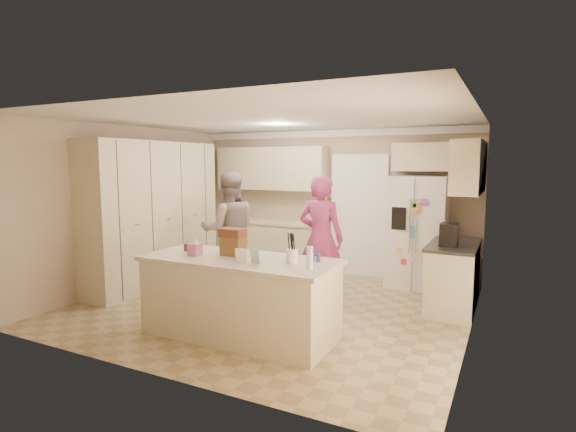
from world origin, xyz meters
The scene contains 41 objects.
floor centered at (0.00, 0.00, -0.01)m, with size 5.20×4.60×0.02m, color #9E8863.
ceiling centered at (0.00, 0.00, 2.61)m, with size 5.20×4.60×0.02m, color white.
wall_back centered at (0.00, 2.31, 1.30)m, with size 5.20×0.02×2.60m, color tan.
wall_front centered at (0.00, -2.31, 1.30)m, with size 5.20×0.02×2.60m, color tan.
wall_left centered at (-2.61, 0.00, 1.30)m, with size 0.02×4.60×2.60m, color tan.
wall_right centered at (2.61, 0.00, 1.30)m, with size 0.02×4.60×2.60m, color tan.
crown_back centered at (0.00, 2.26, 2.53)m, with size 5.20×0.08×0.12m, color white.
pantry_bank centered at (-2.30, 0.20, 1.18)m, with size 0.60×2.60×2.35m, color beige.
back_base_cab centered at (-1.15, 2.00, 0.44)m, with size 2.20×0.60×0.88m, color beige.
back_countertop centered at (-1.15, 1.99, 0.90)m, with size 2.24×0.63×0.04m, color #BDB59F.
back_upper_cab centered at (-1.15, 2.12, 1.90)m, with size 2.20×0.35×0.80m, color beige.
doorway_opening centered at (0.55, 2.28, 1.05)m, with size 0.90×0.06×2.10m, color black.
doorway_casing centered at (0.55, 2.24, 1.05)m, with size 1.02×0.03×2.22m, color white.
wall_frame_upper centered at (0.02, 2.27, 1.55)m, with size 0.15×0.02×0.20m, color brown.
wall_frame_lower centered at (0.02, 2.27, 1.28)m, with size 0.15×0.02×0.20m, color brown.
refrigerator centered at (1.63, 1.95, 0.90)m, with size 0.90×0.70×1.80m, color white.
fridge_seam centered at (1.63, 1.60, 0.90)m, with size 0.01×0.02×1.78m, color gray.
fridge_dispenser centered at (1.41, 1.59, 1.15)m, with size 0.22×0.03×0.35m, color black.
fridge_handle_l centered at (1.58, 1.58, 1.05)m, with size 0.02×0.02×0.85m, color silver.
fridge_handle_r centered at (1.68, 1.58, 1.05)m, with size 0.02×0.02×0.85m, color silver.
over_fridge_cab centered at (1.65, 2.12, 2.10)m, with size 0.95×0.35×0.45m, color beige.
right_base_cab centered at (2.30, 1.00, 0.44)m, with size 0.60×1.20×0.88m, color beige.
right_countertop centered at (2.29, 1.00, 0.90)m, with size 0.63×1.24×0.04m, color #2D2B28.
right_upper_cab centered at (2.43, 1.20, 1.95)m, with size 0.35×1.50×0.70m, color beige.
coffee_maker centered at (2.25, 0.80, 1.07)m, with size 0.22×0.28×0.30m, color black.
island_base centered at (0.20, -1.10, 0.44)m, with size 2.20×0.90×0.88m, color beige.
island_top centered at (0.20, -1.10, 0.90)m, with size 2.28×0.96×0.05m, color #BDB59F.
utensil_crock centered at (0.85, -1.05, 1.00)m, with size 0.13×0.13×0.15m, color white.
tissue_box centered at (-0.35, -1.20, 1.00)m, with size 0.13×0.13×0.14m, color #CB7198.
tissue_plume centered at (-0.35, -1.20, 1.10)m, with size 0.08×0.08×0.08m, color white.
dollhouse_body centered at (0.05, -1.00, 1.04)m, with size 0.26×0.18×0.22m, color brown.
dollhouse_roof centered at (0.05, -1.00, 1.20)m, with size 0.28×0.20×0.10m, color #592D1E.
jam_jar centered at (-0.60, -1.05, 0.97)m, with size 0.07×0.07×0.09m, color #59263F.
greeting_card_a centered at (0.35, -1.30, 1.01)m, with size 0.12×0.01×0.16m, color white.
greeting_card_b centered at (0.50, -1.25, 1.01)m, with size 0.12×0.01×0.16m, color silver.
water_bottle centered at (1.15, -1.25, 1.04)m, with size 0.07×0.07×0.24m, color silver.
shaker_salt centered at (1.02, -0.88, 0.97)m, with size 0.05×0.05×0.09m, color #30349A.
shaker_pepper centered at (1.09, -0.88, 0.97)m, with size 0.05×0.05×0.09m, color #30349A.
teen_boy centered at (-1.08, 0.59, 0.94)m, with size 0.91×0.71×1.87m, color gray.
teen_girl centered at (0.52, 0.58, 0.92)m, with size 0.67×0.44×1.84m, color #BC4390.
fridge_magnets centered at (1.63, 1.59, 0.90)m, with size 0.76×0.02×1.44m, color tan, non-canonical shape.
Camera 1 is at (2.96, -5.37, 2.01)m, focal length 28.00 mm.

